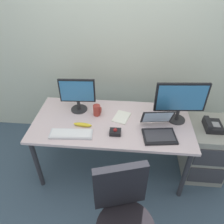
# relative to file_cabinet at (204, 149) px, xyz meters

# --- Properties ---
(ground_plane) EXTENTS (8.00, 8.00, 0.00)m
(ground_plane) POSITION_rel_file_cabinet_xyz_m (-1.04, -0.05, -0.33)
(ground_plane) COLOR #3C5061
(back_wall) EXTENTS (6.00, 0.10, 2.80)m
(back_wall) POSITION_rel_file_cabinet_xyz_m (-1.04, 0.69, 1.07)
(back_wall) COLOR beige
(back_wall) RESTS_ON ground
(desk) EXTENTS (1.64, 0.78, 0.71)m
(desk) POSITION_rel_file_cabinet_xyz_m (-1.04, -0.05, 0.31)
(desk) COLOR beige
(desk) RESTS_ON ground
(file_cabinet) EXTENTS (0.42, 0.53, 0.66)m
(file_cabinet) POSITION_rel_file_cabinet_xyz_m (0.00, 0.00, 0.00)
(file_cabinet) COLOR gray
(file_cabinet) RESTS_ON ground
(desk_phone) EXTENTS (0.17, 0.20, 0.09)m
(desk_phone) POSITION_rel_file_cabinet_xyz_m (-0.01, -0.02, 0.37)
(desk_phone) COLOR black
(desk_phone) RESTS_ON file_cabinet
(office_chair) EXTENTS (0.52, 0.54, 0.95)m
(office_chair) POSITION_rel_file_cabinet_xyz_m (-0.87, -0.97, 0.10)
(office_chair) COLOR black
(office_chair) RESTS_ON ground
(monitor_main) EXTENTS (0.51, 0.18, 0.44)m
(monitor_main) POSITION_rel_file_cabinet_xyz_m (-0.37, 0.03, 0.63)
(monitor_main) COLOR #262628
(monitor_main) RESTS_ON desk
(monitor_side) EXTENTS (0.38, 0.18, 0.38)m
(monitor_side) POSITION_rel_file_cabinet_xyz_m (-1.43, 0.12, 0.59)
(monitor_side) COLOR #262628
(monitor_side) RESTS_ON desk
(keyboard) EXTENTS (0.42, 0.16, 0.03)m
(keyboard) POSITION_rel_file_cabinet_xyz_m (-1.41, -0.30, 0.39)
(keyboard) COLOR silver
(keyboard) RESTS_ON desk
(laptop) EXTENTS (0.35, 0.36, 0.22)m
(laptop) POSITION_rel_file_cabinet_xyz_m (-0.58, -0.20, 0.43)
(laptop) COLOR black
(laptop) RESTS_ON desk
(trackball_mouse) EXTENTS (0.11, 0.09, 0.07)m
(trackball_mouse) POSITION_rel_file_cabinet_xyz_m (-0.99, -0.24, 0.40)
(trackball_mouse) COLOR black
(trackball_mouse) RESTS_ON desk
(coffee_mug) EXTENTS (0.09, 0.08, 0.12)m
(coffee_mug) POSITION_rel_file_cabinet_xyz_m (-1.21, 0.04, 0.44)
(coffee_mug) COLOR #A0352C
(coffee_mug) RESTS_ON desk
(paper_notepad) EXTENTS (0.20, 0.24, 0.01)m
(paper_notepad) POSITION_rel_file_cabinet_xyz_m (-0.95, 0.02, 0.38)
(paper_notepad) COLOR white
(paper_notepad) RESTS_ON desk
(banana) EXTENTS (0.19, 0.06, 0.04)m
(banana) POSITION_rel_file_cabinet_xyz_m (-1.33, -0.16, 0.40)
(banana) COLOR yellow
(banana) RESTS_ON desk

